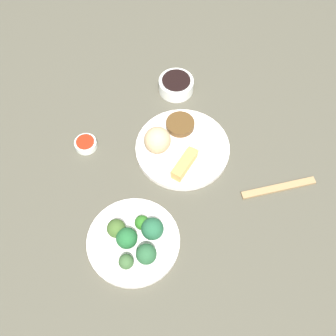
{
  "coord_description": "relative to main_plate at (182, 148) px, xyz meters",
  "views": [
    {
      "loc": [
        0.4,
        0.5,
        1.02
      ],
      "look_at": [
        0.07,
        0.04,
        0.06
      ],
      "focal_mm": 45.15,
      "sensor_mm": 36.0,
      "label": 1
    }
  ],
  "objects": [
    {
      "name": "broccoli_floret_5",
      "position": [
        0.31,
        0.19,
        0.02
      ],
      "size": [
        0.04,
        0.04,
        0.04
      ],
      "primitive_type": "sphere",
      "color": "#37592E",
      "rests_on": "broccoli_plate"
    },
    {
      "name": "soy_sauce_bowl_liquid",
      "position": [
        -0.12,
        -0.18,
        0.03
      ],
      "size": [
        0.09,
        0.09,
        0.0
      ],
      "primitive_type": "cylinder",
      "color": "black",
      "rests_on": "soy_sauce_bowl"
    },
    {
      "name": "spring_roll",
      "position": [
        0.04,
        0.06,
        0.02
      ],
      "size": [
        0.1,
        0.06,
        0.03
      ],
      "primitive_type": "cube",
      "rotation": [
        0.0,
        0.0,
        0.39
      ],
      "color": "gold",
      "rests_on": "main_plate"
    },
    {
      "name": "main_plate",
      "position": [
        0.0,
        0.0,
        0.0
      ],
      "size": [
        0.26,
        0.26,
        0.02
      ],
      "primitive_type": "cylinder",
      "color": "white",
      "rests_on": "tabletop"
    },
    {
      "name": "broccoli_floret_1",
      "position": [
        0.28,
        0.11,
        0.03
      ],
      "size": [
        0.05,
        0.05,
        0.05
      ],
      "primitive_type": "sphere",
      "color": "#3B5A24",
      "rests_on": "broccoli_plate"
    },
    {
      "name": "tabletop",
      "position": [
        0.01,
        0.0,
        -0.02
      ],
      "size": [
        2.2,
        2.2,
        0.02
      ],
      "primitive_type": "cube",
      "color": "#4A473A",
      "rests_on": "ground"
    },
    {
      "name": "broccoli_floret_0",
      "position": [
        0.28,
        0.14,
        0.03
      ],
      "size": [
        0.05,
        0.05,
        0.05
      ],
      "primitive_type": "sphere",
      "color": "#1F5B2C",
      "rests_on": "broccoli_plate"
    },
    {
      "name": "broccoli_floret_4",
      "position": [
        0.22,
        0.13,
        0.02
      ],
      "size": [
        0.04,
        0.04,
        0.04
      ],
      "primitive_type": "sphere",
      "color": "#29671D",
      "rests_on": "broccoli_plate"
    },
    {
      "name": "sauce_ramekin_sweet_and_sour_liquid",
      "position": [
        0.21,
        -0.17,
        0.01
      ],
      "size": [
        0.05,
        0.05,
        0.0
      ],
      "primitive_type": "cylinder",
      "color": "red",
      "rests_on": "sauce_ramekin_sweet_and_sour"
    },
    {
      "name": "crab_rangoon_wonton",
      "position": [
        -0.06,
        0.04,
        0.01
      ],
      "size": [
        0.09,
        0.09,
        0.01
      ],
      "primitive_type": "cube",
      "rotation": [
        0.0,
        0.0,
        0.46
      ],
      "color": "beige",
      "rests_on": "main_plate"
    },
    {
      "name": "sauce_ramekin_sweet_and_sour",
      "position": [
        0.21,
        -0.17,
        0.0
      ],
      "size": [
        0.06,
        0.06,
        0.02
      ],
      "primitive_type": "cylinder",
      "color": "white",
      "rests_on": "tabletop"
    },
    {
      "name": "chopsticks_pair",
      "position": [
        -0.13,
        0.25,
        -0.0
      ],
      "size": [
        0.2,
        0.1,
        0.01
      ],
      "primitive_type": "cube",
      "rotation": [
        0.0,
        0.0,
        2.74
      ],
      "color": "#9B794E",
      "rests_on": "tabletop"
    },
    {
      "name": "stir_fry_heap",
      "position": [
        -0.04,
        -0.06,
        0.02
      ],
      "size": [
        0.08,
        0.08,
        0.02
      ],
      "primitive_type": "cylinder",
      "color": "#513618",
      "rests_on": "main_plate"
    },
    {
      "name": "soy_sauce_bowl",
      "position": [
        -0.12,
        -0.18,
        0.01
      ],
      "size": [
        0.11,
        0.11,
        0.04
      ],
      "primitive_type": "cylinder",
      "color": "white",
      "rests_on": "tabletop"
    },
    {
      "name": "rice_scoop",
      "position": [
        0.06,
        -0.04,
        0.05
      ],
      "size": [
        0.07,
        0.07,
        0.07
      ],
      "primitive_type": "sphere",
      "color": "tan",
      "rests_on": "main_plate"
    },
    {
      "name": "broccoli_floret_2",
      "position": [
        0.21,
        0.16,
        0.03
      ],
      "size": [
        0.06,
        0.06,
        0.06
      ],
      "primitive_type": "sphere",
      "color": "#215736",
      "rests_on": "broccoli_plate"
    },
    {
      "name": "broccoli_plate",
      "position": [
        0.26,
        0.15,
        -0.0
      ],
      "size": [
        0.23,
        0.23,
        0.01
      ],
      "primitive_type": "cylinder",
      "color": "white",
      "rests_on": "tabletop"
    },
    {
      "name": "broccoli_floret_3",
      "position": [
        0.26,
        0.2,
        0.03
      ],
      "size": [
        0.05,
        0.05,
        0.05
      ],
      "primitive_type": "sphere",
      "color": "#275732",
      "rests_on": "broccoli_plate"
    }
  ]
}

